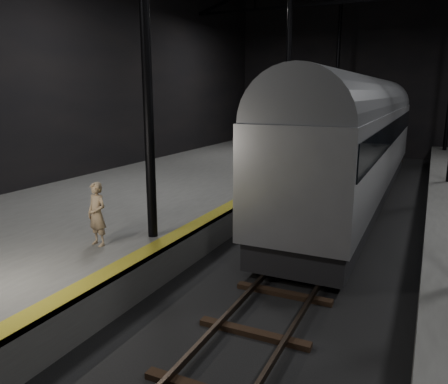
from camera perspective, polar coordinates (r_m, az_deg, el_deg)
The scene contains 6 objects.
ground at distance 14.69m, azimuth 12.59°, elevation -6.84°, with size 44.00×44.00×0.00m, color black.
platform_left at distance 17.64m, azimuth -11.76°, elevation -1.77°, with size 9.00×43.80×1.00m, color #51514E.
tactile_strip at distance 15.38m, azimuth 0.91°, elevation -1.71°, with size 0.50×43.80×0.01m, color olive.
track at distance 14.67m, azimuth 12.61°, elevation -6.59°, with size 2.40×43.00×0.24m.
train at distance 20.27m, azimuth 17.17°, elevation 7.12°, with size 3.05×20.40×5.45m.
woman at distance 11.66m, azimuth -16.25°, elevation -2.80°, with size 0.61×0.40×1.67m, color tan.
Camera 1 is at (2.92, -13.55, 4.88)m, focal length 35.00 mm.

